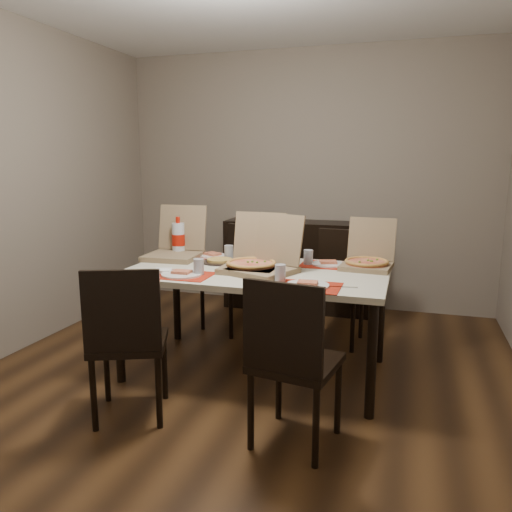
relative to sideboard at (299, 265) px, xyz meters
name	(u,v)px	position (x,y,z in m)	size (l,w,h in m)	color
ground	(244,380)	(0.00, -1.78, -0.46)	(3.80, 4.00, 0.02)	#472C16
room_walls	(262,128)	(0.00, -1.35, 1.28)	(3.84, 4.02, 2.62)	gray
sideboard	(299,265)	(0.00, 0.00, 0.00)	(1.50, 0.40, 0.90)	black
dining_table	(256,279)	(0.04, -1.63, 0.23)	(1.80, 1.00, 0.75)	beige
chair_near_left	(127,337)	(-0.46, -2.51, 0.06)	(0.55, 0.55, 0.93)	black
chair_near_right	(291,357)	(0.51, -2.51, 0.06)	(0.48, 0.48, 0.93)	black
chair_far_left	(236,272)	(-0.41, -0.75, 0.06)	(0.56, 0.56, 0.93)	black
chair_far_right	(339,281)	(0.51, -0.80, 0.06)	(0.46, 0.46, 0.93)	black
setting_near_left	(184,272)	(-0.37, -1.92, 0.32)	(0.47, 0.30, 0.11)	#AF1D0B
setting_near_right	(300,282)	(0.43, -1.96, 0.32)	(0.52, 0.30, 0.11)	#AF1D0B
setting_far_left	(215,255)	(-0.40, -1.28, 0.32)	(0.45, 0.30, 0.11)	#AF1D0B
setting_far_right	(323,262)	(0.46, -1.32, 0.32)	(0.42, 0.30, 0.11)	#AF1D0B
napkin_loose	(253,269)	(0.02, -1.64, 0.31)	(0.12, 0.11, 0.02)	white
pizza_box_center	(253,262)	(0.02, -1.63, 0.36)	(0.39, 0.44, 0.39)	brown
pizza_box_right	(368,260)	(0.78, -1.32, 0.36)	(0.37, 0.41, 0.34)	brown
pizza_box_left	(175,250)	(-0.70, -1.39, 0.36)	(0.42, 0.46, 0.40)	brown
pizza_box_extra	(266,264)	(0.13, -1.68, 0.36)	(0.51, 0.54, 0.39)	brown
faina_plate	(220,261)	(-0.29, -1.47, 0.31)	(0.26, 0.26, 0.03)	black
dip_bowl	(288,263)	(0.22, -1.40, 0.32)	(0.12, 0.12, 0.03)	white
soda_bottle	(178,239)	(-0.72, -1.28, 0.43)	(0.10, 0.10, 0.31)	silver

